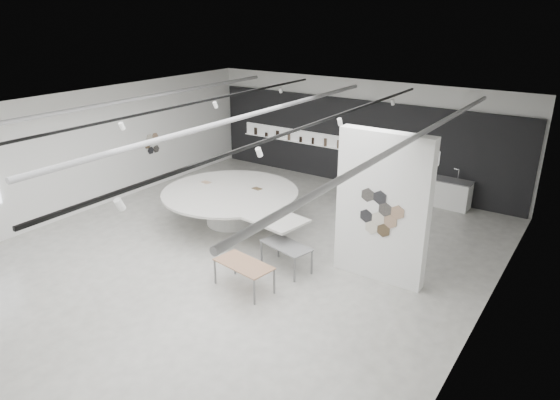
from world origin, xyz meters
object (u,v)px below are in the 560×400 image
Objects in this scene: kitchen_counter at (445,193)px; partition_column at (382,208)px; sample_table_wood at (244,265)px; display_island at (232,203)px; sample_table_stone at (286,247)px.

partition_column is at bearing -87.03° from kitchen_counter.
partition_column is 3.45m from sample_table_wood.
display_island is at bearing 174.28° from partition_column.
display_island is at bearing 153.86° from sample_table_stone.
sample_table_wood is (-2.32, -2.25, -1.19)m from partition_column.
display_island is 3.78m from sample_table_wood.
sample_table_stone is (-2.04, -0.93, -1.19)m from partition_column.
display_island is at bearing 133.52° from sample_table_wood.
sample_table_wood is 0.90× the size of kitchen_counter.
partition_column is 2.54× the size of sample_table_stone.
display_island is 3.84× the size of sample_table_stone.
partition_column reaches higher than kitchen_counter.
display_island reaches higher than sample_table_wood.
sample_table_stone is 0.86× the size of kitchen_counter.
display_island is 3.22m from sample_table_stone.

